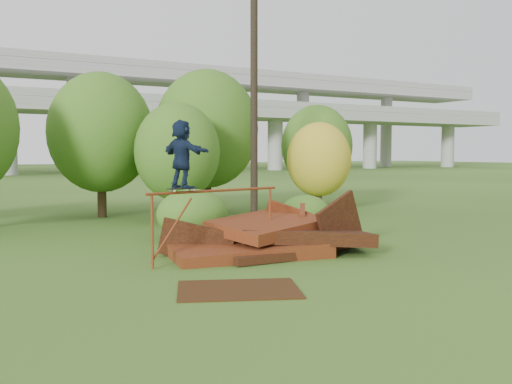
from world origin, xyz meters
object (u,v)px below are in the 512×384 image
scrap_pile (271,239)px  skater (182,154)px  utility_pole (254,75)px  flat_plate (238,289)px

scrap_pile → skater: bearing=-174.1°
scrap_pile → utility_pole: bearing=63.4°
skater → flat_plate: (-0.05, -2.81, -2.55)m
scrap_pile → skater: 3.37m
flat_plate → utility_pole: utility_pole is taller
scrap_pile → skater: skater is taller
skater → utility_pole: size_ratio=0.14×
utility_pole → skater: bearing=-130.2°
scrap_pile → flat_plate: bearing=-130.3°
scrap_pile → utility_pole: (3.40, 6.79, 5.20)m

